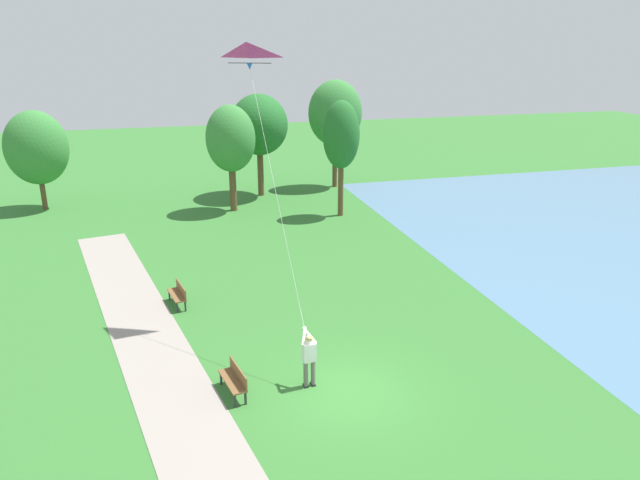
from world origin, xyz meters
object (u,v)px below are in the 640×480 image
object	(u,v)px
tree_behind_path	(36,148)
tree_lakeside_near	(259,125)
park_bench_far_walkway	(178,293)
person_kite_flyer	(309,355)
tree_lakeside_far	(341,136)
park_bench_near_walkway	(235,379)
tree_treeline_center	(231,139)
flying_kite	(247,59)
tree_horizon_far	(335,113)

from	to	relation	value
tree_behind_path	tree_lakeside_near	world-z (taller)	tree_lakeside_near
park_bench_far_walkway	tree_lakeside_near	size ratio (longest dim) A/B	0.23
park_bench_far_walkway	tree_lakeside_near	distance (m)	18.27
person_kite_flyer	park_bench_far_walkway	xyz separation A→B (m)	(-3.61, 7.02, -0.54)
tree_lakeside_far	tree_lakeside_near	distance (m)	7.15
person_kite_flyer	park_bench_near_walkway	distance (m)	2.32
tree_behind_path	park_bench_near_walkway	bearing A→B (deg)	-69.54
tree_behind_path	tree_treeline_center	world-z (taller)	tree_treeline_center
flying_kite	park_bench_far_walkway	distance (m)	9.59
tree_horizon_far	tree_behind_path	world-z (taller)	tree_horizon_far
tree_lakeside_far	tree_horizon_far	distance (m)	7.40
tree_lakeside_near	park_bench_far_walkway	bearing A→B (deg)	-110.35
flying_kite	park_bench_near_walkway	bearing A→B (deg)	-106.46
flying_kite	tree_treeline_center	distance (m)	16.10
park_bench_far_walkway	flying_kite	bearing A→B (deg)	-33.75
tree_lakeside_far	park_bench_far_walkway	bearing A→B (deg)	-133.23
tree_lakeside_far	tree_behind_path	distance (m)	18.51
park_bench_far_walkway	person_kite_flyer	bearing A→B (deg)	-62.82
person_kite_flyer	tree_lakeside_far	xyz separation A→B (m)	(6.36, 17.62, 3.73)
tree_lakeside_far	tree_horizon_far	size ratio (longest dim) A/B	0.91
flying_kite	tree_horizon_far	size ratio (longest dim) A/B	1.09
park_bench_near_walkway	tree_lakeside_far	xyz separation A→B (m)	(8.61, 17.47, 4.26)
tree_lakeside_far	park_bench_near_walkway	bearing A→B (deg)	-116.24
tree_lakeside_near	tree_behind_path	bearing A→B (deg)	179.57
tree_lakeside_far	tree_behind_path	world-z (taller)	tree_lakeside_far
person_kite_flyer	tree_treeline_center	bearing A→B (deg)	89.18
flying_kite	tree_lakeside_far	xyz separation A→B (m)	(7.14, 12.49, -4.70)
park_bench_far_walkway	tree_horizon_far	xyz separation A→B (m)	(11.72, 17.78, 4.67)
tree_treeline_center	tree_lakeside_far	bearing A→B (deg)	-24.43
person_kite_flyer	tree_horizon_far	size ratio (longest dim) A/B	0.24
tree_horizon_far	tree_lakeside_near	bearing A→B (deg)	-168.63
flying_kite	park_bench_far_walkway	world-z (taller)	flying_kite
park_bench_far_walkway	tree_behind_path	bearing A→B (deg)	113.99
tree_horizon_far	tree_lakeside_near	distance (m)	5.66
person_kite_flyer	tree_lakeside_far	size ratio (longest dim) A/B	0.27
park_bench_near_walkway	tree_lakeside_far	size ratio (longest dim) A/B	0.23
tree_lakeside_near	tree_treeline_center	world-z (taller)	tree_lakeside_near
tree_behind_path	tree_horizon_far	bearing A→B (deg)	3.02
flying_kite	tree_lakeside_far	world-z (taller)	flying_kite
tree_lakeside_far	tree_treeline_center	bearing A→B (deg)	155.57
park_bench_near_walkway	flying_kite	bearing A→B (deg)	73.54
flying_kite	park_bench_far_walkway	size ratio (longest dim) A/B	5.22
person_kite_flyer	tree_lakeside_far	distance (m)	19.10
person_kite_flyer	tree_horizon_far	xyz separation A→B (m)	(8.11, 24.80, 4.13)
tree_lakeside_far	tree_treeline_center	xyz separation A→B (m)	(-6.07, 2.76, -0.37)
tree_lakeside_near	tree_treeline_center	size ratio (longest dim) A/B	1.05
person_kite_flyer	park_bench_far_walkway	size ratio (longest dim) A/B	1.17
park_bench_far_walkway	tree_horizon_far	bearing A→B (deg)	56.61
park_bench_near_walkway	tree_treeline_center	distance (m)	20.75
tree_lakeside_far	tree_horizon_far	bearing A→B (deg)	76.29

